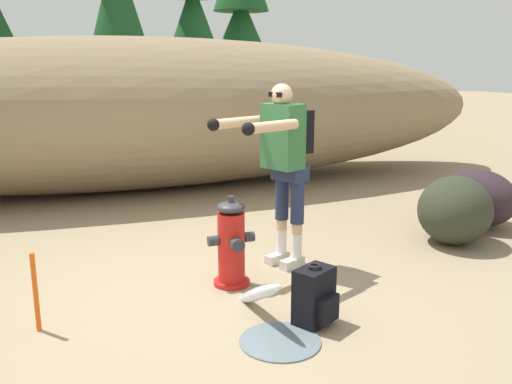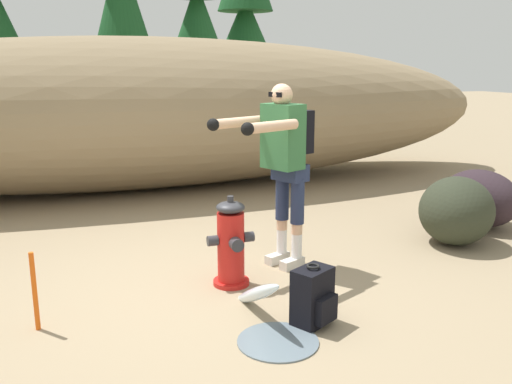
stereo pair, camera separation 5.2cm
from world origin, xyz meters
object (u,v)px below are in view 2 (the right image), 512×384
fire_hydrant (231,244)px  survey_stake (35,291)px  spare_backpack (313,297)px  boulder_large (480,198)px  utility_worker (284,153)px  boulder_mid (456,211)px

fire_hydrant → survey_stake: (-1.60, -0.32, -0.07)m
spare_backpack → boulder_large: size_ratio=0.48×
utility_worker → boulder_mid: size_ratio=1.93×
fire_hydrant → boulder_mid: 2.65m
utility_worker → spare_backpack: bearing=54.6°
boulder_large → boulder_mid: boulder_mid is taller
fire_hydrant → survey_stake: fire_hydrant is taller
utility_worker → spare_backpack: utility_worker is taller
utility_worker → survey_stake: bearing=-8.5°
fire_hydrant → spare_backpack: 1.01m
boulder_large → boulder_mid: 0.85m
spare_backpack → boulder_large: boulder_large is taller
boulder_mid → survey_stake: boulder_mid is taller
spare_backpack → boulder_mid: size_ratio=0.52×
survey_stake → utility_worker: bearing=15.0°
utility_worker → boulder_large: size_ratio=1.78×
boulder_large → boulder_mid: bearing=-147.9°
fire_hydrant → utility_worker: bearing=23.8°
utility_worker → survey_stake: 2.41m
spare_backpack → survey_stake: 2.04m
utility_worker → boulder_mid: 2.16m
boulder_mid → utility_worker: bearing=-180.0°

